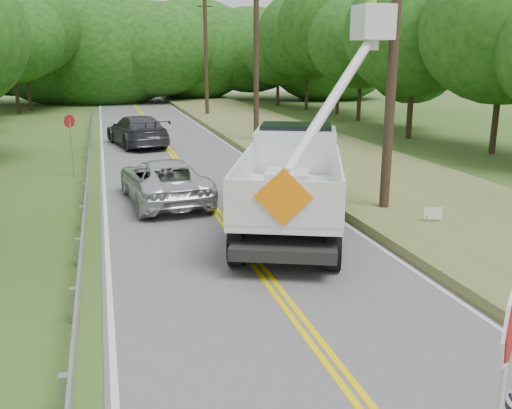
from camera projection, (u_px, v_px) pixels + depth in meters
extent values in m
cube|color=#545457|center=(199.00, 190.00, 20.82)|extent=(7.20, 96.00, 0.02)
cube|color=#FFD800|center=(197.00, 189.00, 20.79)|extent=(0.12, 96.00, 0.00)
cube|color=#FFD800|center=(202.00, 189.00, 20.84)|extent=(0.12, 96.00, 0.00)
cube|color=silver|center=(105.00, 195.00, 19.92)|extent=(0.12, 96.00, 0.00)
cube|color=silver|center=(286.00, 184.00, 21.70)|extent=(0.12, 96.00, 0.00)
cube|color=#9CA0A5|center=(65.00, 398.00, 7.57)|extent=(0.12, 0.14, 0.70)
cube|color=#9CA0A5|center=(74.00, 306.00, 10.37)|extent=(0.12, 0.14, 0.70)
cube|color=#9CA0A5|center=(79.00, 253.00, 13.16)|extent=(0.12, 0.14, 0.70)
cube|color=#9CA0A5|center=(82.00, 218.00, 15.95)|extent=(0.12, 0.14, 0.70)
cube|color=#9CA0A5|center=(84.00, 194.00, 18.74)|extent=(0.12, 0.14, 0.70)
cube|color=#9CA0A5|center=(86.00, 176.00, 21.53)|extent=(0.12, 0.14, 0.70)
cube|color=#9CA0A5|center=(87.00, 162.00, 24.32)|extent=(0.12, 0.14, 0.70)
cube|color=#9CA0A5|center=(88.00, 151.00, 27.12)|extent=(0.12, 0.14, 0.70)
cube|color=#9CA0A5|center=(89.00, 142.00, 29.91)|extent=(0.12, 0.14, 0.70)
cube|color=#9CA0A5|center=(90.00, 135.00, 32.70)|extent=(0.12, 0.14, 0.70)
cube|color=#9CA0A5|center=(91.00, 129.00, 35.49)|extent=(0.12, 0.14, 0.70)
cube|color=#9CA0A5|center=(91.00, 123.00, 38.28)|extent=(0.12, 0.14, 0.70)
cube|color=#9CA0A5|center=(91.00, 119.00, 41.07)|extent=(0.12, 0.14, 0.70)
cube|color=#9CA0A5|center=(88.00, 175.00, 20.56)|extent=(0.05, 48.00, 0.34)
cylinder|color=black|center=(393.00, 51.00, 16.16)|extent=(0.30, 0.30, 10.00)
cylinder|color=black|center=(256.00, 53.00, 30.12)|extent=(0.30, 0.30, 10.00)
cylinder|color=black|center=(206.00, 54.00, 44.07)|extent=(0.30, 0.30, 10.00)
cube|color=black|center=(205.00, 6.00, 43.14)|extent=(1.20, 0.10, 0.10)
cube|color=#5A652E|center=(371.00, 175.00, 22.61)|extent=(7.00, 96.00, 0.30)
cylinder|color=#332319|center=(17.00, 92.00, 47.18)|extent=(0.32, 0.32, 3.74)
ellipsoid|color=#174011|center=(11.00, 36.00, 45.99)|extent=(8.73, 8.73, 7.68)
cylinder|color=#332319|center=(28.00, 87.00, 50.48)|extent=(0.32, 0.32, 4.30)
ellipsoid|color=#174011|center=(22.00, 26.00, 49.11)|extent=(10.04, 10.04, 8.84)
cylinder|color=#332319|center=(495.00, 119.00, 28.06)|extent=(0.32, 0.32, 3.56)
ellipsoid|color=#174011|center=(505.00, 29.00, 26.92)|extent=(8.31, 8.31, 7.32)
cylinder|color=#332319|center=(410.00, 109.00, 33.27)|extent=(0.32, 0.32, 3.60)
ellipsoid|color=#174011|center=(416.00, 32.00, 32.12)|extent=(8.40, 8.40, 7.39)
cylinder|color=#332319|center=(409.00, 111.00, 37.02)|extent=(0.32, 0.32, 2.58)
ellipsoid|color=#174011|center=(413.00, 63.00, 36.20)|extent=(6.01, 6.01, 5.29)
cylinder|color=#332319|center=(359.00, 98.00, 42.45)|extent=(0.32, 0.32, 3.49)
ellipsoid|color=#174011|center=(362.00, 40.00, 41.35)|extent=(8.14, 8.14, 7.16)
cylinder|color=#332319|center=(338.00, 88.00, 47.20)|extent=(0.32, 0.32, 4.37)
ellipsoid|color=#174011|center=(340.00, 23.00, 45.81)|extent=(10.19, 10.19, 8.97)
cylinder|color=#332319|center=(307.00, 88.00, 51.03)|extent=(0.32, 0.32, 3.92)
ellipsoid|color=#174011|center=(308.00, 34.00, 49.78)|extent=(9.16, 9.16, 8.06)
cylinder|color=#332319|center=(278.00, 91.00, 55.80)|extent=(0.32, 0.32, 2.80)
ellipsoid|color=#174011|center=(278.00, 56.00, 54.91)|extent=(6.54, 6.54, 5.76)
ellipsoid|color=#174011|center=(8.00, 49.00, 56.53)|extent=(12.53, 9.40, 9.40)
ellipsoid|color=#174011|center=(57.00, 49.00, 56.97)|extent=(15.20, 11.40, 11.40)
ellipsoid|color=#174011|center=(101.00, 50.00, 57.84)|extent=(17.20, 12.90, 12.90)
ellipsoid|color=#174011|center=(155.00, 50.00, 57.62)|extent=(12.97, 9.73, 9.73)
ellipsoid|color=#174011|center=(193.00, 50.00, 61.97)|extent=(14.93, 11.20, 11.20)
ellipsoid|color=#174011|center=(251.00, 50.00, 62.87)|extent=(12.67, 9.50, 9.50)
ellipsoid|color=#174011|center=(286.00, 50.00, 63.05)|extent=(10.36, 7.77, 7.77)
ellipsoid|color=#174011|center=(331.00, 50.00, 62.39)|extent=(15.94, 11.95, 11.95)
cylinder|color=maroon|center=(511.00, 324.00, 4.49)|extent=(0.59, 0.53, 0.77)
cylinder|color=black|center=(237.00, 244.00, 13.12)|extent=(0.72, 1.14, 1.09)
cylinder|color=black|center=(334.00, 247.00, 12.88)|extent=(0.72, 1.14, 1.09)
cylinder|color=black|center=(249.00, 217.00, 15.30)|extent=(0.72, 1.14, 1.09)
cylinder|color=black|center=(331.00, 220.00, 15.06)|extent=(0.72, 1.14, 1.09)
cylinder|color=black|center=(259.00, 193.00, 18.02)|extent=(0.72, 1.14, 1.09)
cylinder|color=black|center=(329.00, 194.00, 17.79)|extent=(0.72, 1.14, 1.09)
cube|color=black|center=(290.00, 212.00, 15.49)|extent=(4.91, 7.64, 0.28)
cube|color=silver|center=(289.00, 200.00, 14.57)|extent=(4.36, 5.82, 0.25)
cube|color=silver|center=(241.00, 177.00, 14.56)|extent=(2.00, 4.88, 1.02)
cube|color=silver|center=(339.00, 180.00, 14.29)|extent=(2.00, 4.88, 1.02)
cube|color=silver|center=(283.00, 204.00, 11.94)|extent=(2.45, 1.03, 1.02)
cube|color=silver|center=(295.00, 160.00, 18.19)|extent=(3.17, 2.95, 2.05)
cube|color=black|center=(296.00, 137.00, 18.22)|extent=(2.66, 2.21, 0.85)
cube|color=silver|center=(287.00, 190.00, 13.23)|extent=(1.33, 1.33, 0.91)
cube|color=silver|center=(373.00, 22.00, 15.77)|extent=(0.97, 0.97, 0.97)
cube|color=orange|center=(283.00, 197.00, 11.82)|extent=(1.21, 0.51, 1.29)
imported|color=silver|center=(164.00, 180.00, 18.89)|extent=(2.94, 5.56, 1.49)
imported|color=#3C3D45|center=(137.00, 131.00, 30.69)|extent=(3.52, 6.18, 1.69)
cylinder|color=#9CA0A5|center=(72.00, 148.00, 22.65)|extent=(0.06, 0.06, 2.43)
cylinder|color=maroon|center=(69.00, 121.00, 22.37)|extent=(0.43, 0.39, 0.55)
cube|color=white|center=(433.00, 213.00, 15.73)|extent=(0.47, 0.23, 0.35)
cylinder|color=#9CA0A5|center=(426.00, 224.00, 15.75)|extent=(0.02, 0.02, 0.50)
cylinder|color=#9CA0A5|center=(438.00, 223.00, 15.86)|extent=(0.02, 0.02, 0.50)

